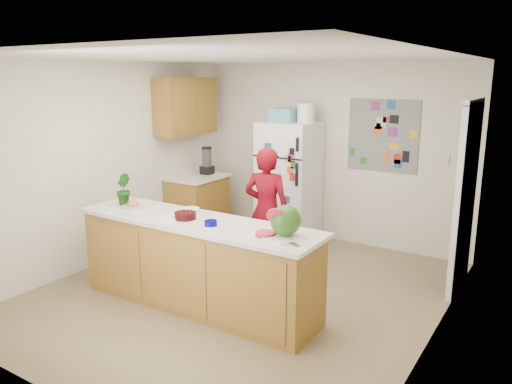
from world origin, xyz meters
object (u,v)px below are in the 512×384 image
Objects in this scene: person at (267,211)px; refrigerator at (289,182)px; cherry_bowl at (185,216)px; watermelon at (286,220)px.

refrigerator is at bearing -84.10° from person.
refrigerator is 1.12× the size of person.
cherry_bowl is (-0.22, -1.20, 0.19)m from person.
cherry_bowl is at bearing -177.71° from watermelon.
watermelon is at bearing 116.88° from person.
person is at bearing -73.20° from refrigerator.
refrigerator is 7.88× the size of cherry_bowl.
refrigerator reaches higher than watermelon.
person reaches higher than cherry_bowl.
watermelon is 1.13m from cherry_bowl.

